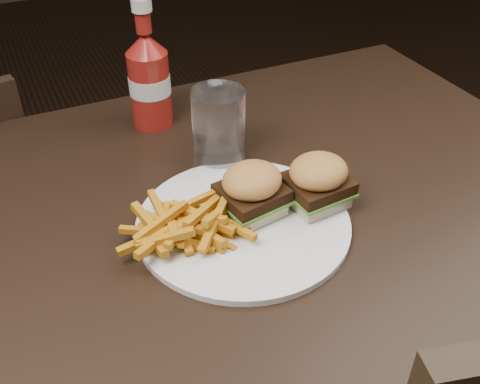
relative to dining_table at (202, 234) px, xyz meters
name	(u,v)px	position (x,y,z in m)	size (l,w,h in m)	color
dining_table	(202,234)	(0.00, 0.00, 0.00)	(1.20, 0.80, 0.04)	black
plate	(243,223)	(0.05, -0.03, 0.03)	(0.29, 0.29, 0.01)	white
sandwich_half_a	(252,206)	(0.07, -0.02, 0.04)	(0.07, 0.07, 0.02)	#FDE7BC
sandwich_half_b	(316,197)	(0.16, -0.04, 0.04)	(0.07, 0.07, 0.02)	beige
fries_pile	(191,222)	(-0.02, -0.03, 0.05)	(0.13, 0.13, 0.05)	#CB7401
ketchup_bottle	(151,91)	(0.03, 0.28, 0.08)	(0.07, 0.07, 0.14)	maroon
tumbler	(219,129)	(0.08, 0.13, 0.08)	(0.08, 0.08, 0.13)	white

